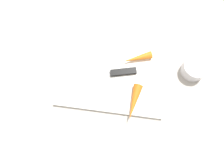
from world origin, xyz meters
TOP-DOWN VIEW (x-y plane):
  - ground_plane at (0.00, 0.00)m, footprint 1.40×1.40m
  - cutting_board at (0.00, 0.00)m, footprint 0.36×0.26m
  - knife at (-0.03, -0.01)m, footprint 0.20×0.07m
  - carrot_short at (-0.08, -0.07)m, footprint 0.11×0.06m
  - carrot_long at (-0.08, 0.09)m, footprint 0.05×0.12m
  - small_bowl at (-0.28, -0.05)m, footprint 0.08×0.08m

SIDE VIEW (x-z plane):
  - ground_plane at x=0.00m, z-range 0.00..0.00m
  - cutting_board at x=0.00m, z-range 0.00..0.01m
  - knife at x=-0.03m, z-range 0.01..0.02m
  - small_bowl at x=-0.28m, z-range 0.00..0.05m
  - carrot_short at x=-0.08m, z-range 0.01..0.04m
  - carrot_long at x=-0.08m, z-range 0.01..0.04m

